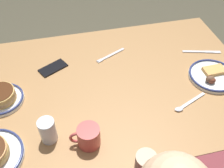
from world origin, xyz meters
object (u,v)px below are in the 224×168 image
object	(u,v)px
coffee_mug	(88,136)
cell_phone	(53,68)
drinking_glass	(48,131)
butter_knife	(201,52)
tea_spoon	(186,105)
plate_center_pancakes	(213,76)
plate_near_main	(1,97)
fork_near	(111,55)

from	to	relation	value
coffee_mug	cell_phone	size ratio (longest dim) A/B	0.85
drinking_glass	butter_knife	xyz separation A→B (m)	(-0.87, -0.38, -0.05)
drinking_glass	tea_spoon	xyz separation A→B (m)	(-0.62, -0.04, -0.05)
drinking_glass	cell_phone	distance (m)	0.44
butter_knife	plate_center_pancakes	bearing A→B (deg)	77.50
drinking_glass	cell_phone	world-z (taller)	drinking_glass
plate_near_main	cell_phone	size ratio (longest dim) A/B	1.39
cell_phone	fork_near	distance (m)	0.32
plate_near_main	fork_near	bearing A→B (deg)	-159.47
plate_center_pancakes	drinking_glass	xyz separation A→B (m)	(0.83, 0.18, 0.03)
coffee_mug	butter_knife	bearing A→B (deg)	-148.61
coffee_mug	plate_center_pancakes	bearing A→B (deg)	-160.86
cell_phone	butter_knife	bearing A→B (deg)	148.06
plate_near_main	fork_near	size ratio (longest dim) A/B	1.13
tea_spoon	fork_near	bearing A→B (deg)	-59.39
plate_near_main	cell_phone	world-z (taller)	plate_near_main
coffee_mug	fork_near	size ratio (longest dim) A/B	0.69
coffee_mug	cell_phone	world-z (taller)	coffee_mug
coffee_mug	cell_phone	bearing A→B (deg)	-77.74
plate_near_main	butter_knife	bearing A→B (deg)	-173.35
cell_phone	tea_spoon	world-z (taller)	tea_spoon
fork_near	plate_center_pancakes	bearing A→B (deg)	147.69
plate_near_main	fork_near	xyz separation A→B (m)	(-0.57, -0.21, -0.02)
fork_near	tea_spoon	xyz separation A→B (m)	(-0.26, 0.43, 0.00)
cell_phone	fork_near	world-z (taller)	cell_phone
butter_knife	tea_spoon	distance (m)	0.43
drinking_glass	butter_knife	distance (m)	0.95
plate_center_pancakes	drinking_glass	bearing A→B (deg)	12.04
plate_near_main	plate_center_pancakes	size ratio (longest dim) A/B	0.83
plate_center_pancakes	tea_spoon	size ratio (longest dim) A/B	1.35
plate_center_pancakes	fork_near	xyz separation A→B (m)	(0.46, -0.29, -0.01)
fork_near	coffee_mug	bearing A→B (deg)	67.99
fork_near	butter_knife	distance (m)	0.51
coffee_mug	drinking_glass	size ratio (longest dim) A/B	1.12
coffee_mug	butter_knife	distance (m)	0.84
plate_near_main	fork_near	distance (m)	0.60
drinking_glass	cell_phone	size ratio (longest dim) A/B	0.76
plate_near_main	plate_center_pancakes	bearing A→B (deg)	175.55
plate_center_pancakes	butter_knife	world-z (taller)	plate_center_pancakes
drinking_glass	fork_near	distance (m)	0.60
drinking_glass	butter_knife	bearing A→B (deg)	-156.37
drinking_glass	fork_near	xyz separation A→B (m)	(-0.36, -0.47, -0.05)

